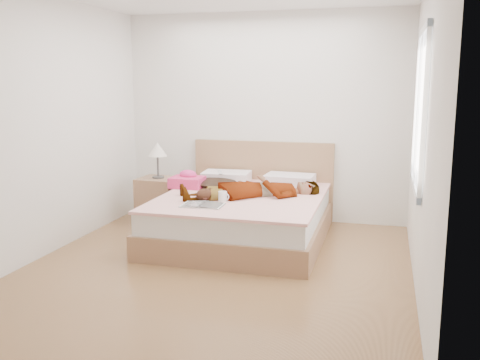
{
  "coord_description": "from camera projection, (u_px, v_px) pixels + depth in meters",
  "views": [
    {
      "loc": [
        1.5,
        -4.62,
        1.75
      ],
      "look_at": [
        0.0,
        0.85,
        0.7
      ],
      "focal_mm": 40.0,
      "sensor_mm": 36.0,
      "label": 1
    }
  ],
  "objects": [
    {
      "name": "coffee_mug",
      "position": [
        223.0,
        196.0,
        5.6
      ],
      "size": [
        0.14,
        0.12,
        0.11
      ],
      "color": "white",
      "rests_on": "bed"
    },
    {
      "name": "room_shell",
      "position": [
        420.0,
        111.0,
        4.64
      ],
      "size": [
        4.0,
        4.0,
        4.0
      ],
      "color": "white",
      "rests_on": "ground"
    },
    {
      "name": "magazine",
      "position": [
        202.0,
        205.0,
        5.4
      ],
      "size": [
        0.43,
        0.29,
        0.02
      ],
      "color": "silver",
      "rests_on": "bed"
    },
    {
      "name": "ground",
      "position": [
        217.0,
        268.0,
        5.09
      ],
      "size": [
        4.0,
        4.0,
        0.0
      ],
      "primitive_type": "plane",
      "color": "#4C2F17",
      "rests_on": "ground"
    },
    {
      "name": "phone",
      "position": [
        220.0,
        172.0,
        6.37
      ],
      "size": [
        0.08,
        0.1,
        0.05
      ],
      "primitive_type": "cube",
      "rotation": [
        0.44,
        0.0,
        0.48
      ],
      "color": "silver",
      "rests_on": "bed"
    },
    {
      "name": "plush_toy",
      "position": [
        205.0,
        194.0,
        5.64
      ],
      "size": [
        0.21,
        0.25,
        0.13
      ],
      "color": "black",
      "rests_on": "bed"
    },
    {
      "name": "hair",
      "position": [
        216.0,
        182.0,
        6.46
      ],
      "size": [
        0.52,
        0.63,
        0.09
      ],
      "primitive_type": "ellipsoid",
      "rotation": [
        0.0,
        0.0,
        -0.05
      ],
      "color": "black",
      "rests_on": "bed"
    },
    {
      "name": "nightstand",
      "position": [
        159.0,
        197.0,
        6.63
      ],
      "size": [
        0.5,
        0.45,
        1.02
      ],
      "color": "brown",
      "rests_on": "ground"
    },
    {
      "name": "towel",
      "position": [
        187.0,
        180.0,
        6.35
      ],
      "size": [
        0.38,
        0.33,
        0.2
      ],
      "color": "#FF457D",
      "rests_on": "bed"
    },
    {
      "name": "bed",
      "position": [
        244.0,
        214.0,
        6.03
      ],
      "size": [
        1.8,
        2.08,
        1.0
      ],
      "color": "#895F3F",
      "rests_on": "ground"
    },
    {
      "name": "woman",
      "position": [
        253.0,
        186.0,
        5.87
      ],
      "size": [
        1.68,
        1.26,
        0.22
      ],
      "primitive_type": "imported",
      "rotation": [
        0.0,
        0.0,
        -1.1
      ],
      "color": "white",
      "rests_on": "bed"
    }
  ]
}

